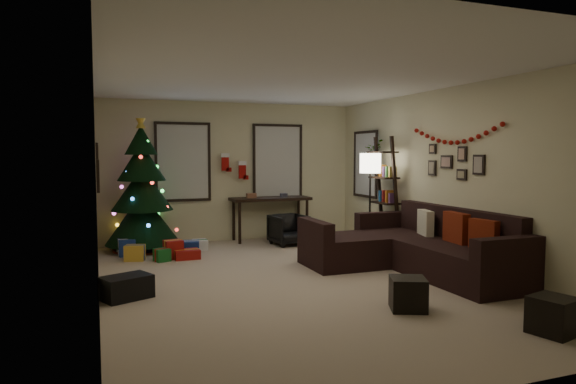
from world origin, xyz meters
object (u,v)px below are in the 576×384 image
object	(u,v)px
desk	(270,202)
desk_chair	(289,230)
christmas_tree	(142,194)
bookshelf	(386,195)
sofa	(413,250)

from	to	relation	value
desk	desk_chair	distance (m)	0.81
christmas_tree	bookshelf	xyz separation A→B (m)	(4.05, -1.47, -0.02)
desk	desk_chair	size ratio (longest dim) A/B	2.71
desk	bookshelf	world-z (taller)	bookshelf
desk_chair	sofa	bearing A→B (deg)	-77.55
sofa	bookshelf	distance (m)	1.76
sofa	bookshelf	bearing A→B (deg)	72.46
sofa	desk_chair	world-z (taller)	sofa
christmas_tree	desk	size ratio (longest dim) A/B	1.53
desk_chair	bookshelf	world-z (taller)	bookshelf
bookshelf	christmas_tree	bearing A→B (deg)	160.00
christmas_tree	sofa	world-z (taller)	christmas_tree
sofa	desk	xyz separation A→B (m)	(-1.10, 3.26, 0.44)
christmas_tree	bookshelf	world-z (taller)	christmas_tree
christmas_tree	desk_chair	xyz separation A→B (m)	(2.60, -0.41, -0.71)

